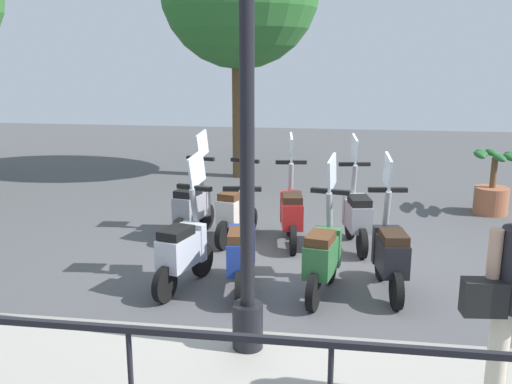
{
  "coord_description": "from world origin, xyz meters",
  "views": [
    {
      "loc": [
        -6.82,
        -0.54,
        2.61
      ],
      "look_at": [
        0.2,
        0.5,
        0.9
      ],
      "focal_mm": 40.0,
      "sensor_mm": 36.0,
      "label": 1
    }
  ],
  "objects_px": {
    "scooter_far_3": "(193,205)",
    "scooter_near_3": "(183,248)",
    "scooter_far_2": "(237,208)",
    "scooter_near_2": "(241,251)",
    "lamp_post_near": "(247,149)",
    "scooter_far_1": "(292,211)",
    "potted_palm": "(492,188)",
    "scooter_near_0": "(390,252)",
    "scooter_far_0": "(357,214)",
    "scooter_near_1": "(323,254)"
  },
  "relations": [
    {
      "from": "scooter_near_1",
      "to": "scooter_far_3",
      "type": "bearing_deg",
      "value": 58.07
    },
    {
      "from": "scooter_far_0",
      "to": "scooter_far_3",
      "type": "distance_m",
      "value": 2.35
    },
    {
      "from": "lamp_post_near",
      "to": "scooter_far_3",
      "type": "distance_m",
      "value": 3.88
    },
    {
      "from": "potted_palm",
      "to": "scooter_far_3",
      "type": "distance_m",
      "value": 5.05
    },
    {
      "from": "scooter_far_1",
      "to": "scooter_far_2",
      "type": "bearing_deg",
      "value": 78.45
    },
    {
      "from": "lamp_post_near",
      "to": "potted_palm",
      "type": "height_order",
      "value": "lamp_post_near"
    },
    {
      "from": "scooter_far_0",
      "to": "scooter_far_1",
      "type": "xyz_separation_m",
      "value": [
        0.01,
        0.9,
        0.0
      ]
    },
    {
      "from": "lamp_post_near",
      "to": "scooter_far_3",
      "type": "relative_size",
      "value": 2.56
    },
    {
      "from": "lamp_post_near",
      "to": "scooter_near_0",
      "type": "xyz_separation_m",
      "value": [
        1.7,
        -1.32,
        -1.4
      ]
    },
    {
      "from": "potted_palm",
      "to": "scooter_far_3",
      "type": "xyz_separation_m",
      "value": [
        -2.0,
        4.64,
        0.04
      ]
    },
    {
      "from": "scooter_far_2",
      "to": "scooter_near_2",
      "type": "bearing_deg",
      "value": -151.84
    },
    {
      "from": "scooter_near_2",
      "to": "scooter_near_3",
      "type": "relative_size",
      "value": 1.0
    },
    {
      "from": "scooter_near_3",
      "to": "scooter_far_2",
      "type": "height_order",
      "value": "same"
    },
    {
      "from": "scooter_far_3",
      "to": "scooter_near_3",
      "type": "bearing_deg",
      "value": -155.7
    },
    {
      "from": "scooter_near_1",
      "to": "potted_palm",
      "type": "bearing_deg",
      "value": -23.91
    },
    {
      "from": "scooter_far_0",
      "to": "scooter_far_3",
      "type": "height_order",
      "value": "same"
    },
    {
      "from": "scooter_far_3",
      "to": "potted_palm",
      "type": "bearing_deg",
      "value": -53.72
    },
    {
      "from": "potted_palm",
      "to": "scooter_far_3",
      "type": "height_order",
      "value": "scooter_far_3"
    },
    {
      "from": "potted_palm",
      "to": "scooter_near_0",
      "type": "bearing_deg",
      "value": 151.7
    },
    {
      "from": "scooter_near_3",
      "to": "scooter_near_2",
      "type": "bearing_deg",
      "value": -73.88
    },
    {
      "from": "scooter_near_2",
      "to": "scooter_far_2",
      "type": "xyz_separation_m",
      "value": [
        1.78,
        0.37,
        0.0
      ]
    },
    {
      "from": "scooter_near_2",
      "to": "scooter_far_0",
      "type": "height_order",
      "value": "same"
    },
    {
      "from": "scooter_near_0",
      "to": "scooter_far_0",
      "type": "xyz_separation_m",
      "value": [
        1.52,
        0.33,
        0.0
      ]
    },
    {
      "from": "scooter_near_0",
      "to": "lamp_post_near",
      "type": "bearing_deg",
      "value": 134.7
    },
    {
      "from": "scooter_near_0",
      "to": "scooter_near_2",
      "type": "distance_m",
      "value": 1.65
    },
    {
      "from": "scooter_near_2",
      "to": "scooter_far_2",
      "type": "bearing_deg",
      "value": 4.87
    },
    {
      "from": "scooter_near_3",
      "to": "scooter_far_3",
      "type": "distance_m",
      "value": 1.89
    },
    {
      "from": "potted_palm",
      "to": "scooter_far_0",
      "type": "height_order",
      "value": "scooter_far_0"
    },
    {
      "from": "scooter_near_3",
      "to": "scooter_far_2",
      "type": "bearing_deg",
      "value": 6.44
    },
    {
      "from": "lamp_post_near",
      "to": "scooter_near_2",
      "type": "relative_size",
      "value": 2.56
    },
    {
      "from": "scooter_near_3",
      "to": "scooter_far_1",
      "type": "distance_m",
      "value": 2.04
    },
    {
      "from": "potted_palm",
      "to": "scooter_far_1",
      "type": "relative_size",
      "value": 0.69
    },
    {
      "from": "potted_palm",
      "to": "scooter_far_3",
      "type": "relative_size",
      "value": 0.69
    },
    {
      "from": "potted_palm",
      "to": "scooter_far_0",
      "type": "xyz_separation_m",
      "value": [
        -2.13,
        2.29,
        0.04
      ]
    },
    {
      "from": "scooter_near_0",
      "to": "scooter_near_3",
      "type": "bearing_deg",
      "value": 87.51
    },
    {
      "from": "scooter_near_2",
      "to": "scooter_far_1",
      "type": "xyz_separation_m",
      "value": [
        1.73,
        -0.41,
        0.0
      ]
    },
    {
      "from": "scooter_far_1",
      "to": "scooter_far_0",
      "type": "bearing_deg",
      "value": -99.07
    },
    {
      "from": "scooter_near_3",
      "to": "scooter_far_1",
      "type": "xyz_separation_m",
      "value": [
        1.74,
        -1.08,
        0.0
      ]
    },
    {
      "from": "scooter_far_0",
      "to": "scooter_far_2",
      "type": "bearing_deg",
      "value": 77.57
    },
    {
      "from": "scooter_near_0",
      "to": "scooter_near_2",
      "type": "xyz_separation_m",
      "value": [
        -0.2,
        1.64,
        0.0
      ]
    },
    {
      "from": "scooter_far_2",
      "to": "scooter_near_3",
      "type": "bearing_deg",
      "value": -172.92
    },
    {
      "from": "scooter_near_2",
      "to": "scooter_far_2",
      "type": "height_order",
      "value": "same"
    },
    {
      "from": "scooter_far_1",
      "to": "scooter_near_1",
      "type": "bearing_deg",
      "value": -172.07
    },
    {
      "from": "scooter_near_2",
      "to": "scooter_near_3",
      "type": "height_order",
      "value": "same"
    },
    {
      "from": "scooter_near_0",
      "to": "scooter_near_2",
      "type": "bearing_deg",
      "value": 89.34
    },
    {
      "from": "scooter_far_1",
      "to": "scooter_far_2",
      "type": "height_order",
      "value": "same"
    },
    {
      "from": "lamp_post_near",
      "to": "scooter_far_3",
      "type": "xyz_separation_m",
      "value": [
        3.36,
        1.35,
        -1.4
      ]
    },
    {
      "from": "lamp_post_near",
      "to": "scooter_near_0",
      "type": "bearing_deg",
      "value": -37.81
    },
    {
      "from": "potted_palm",
      "to": "scooter_far_2",
      "type": "distance_m",
      "value": 4.49
    },
    {
      "from": "scooter_near_0",
      "to": "scooter_near_3",
      "type": "relative_size",
      "value": 1.0
    }
  ]
}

